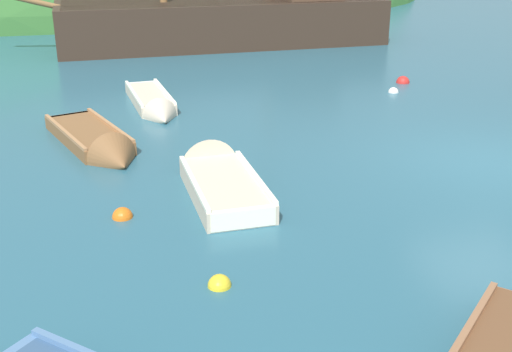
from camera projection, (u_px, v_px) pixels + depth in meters
name	position (u px, v px, depth m)	size (l,w,h in m)	color
ground_plane	(491.00, 162.00, 13.01)	(120.00, 120.00, 0.00)	#285B70
shore_hill	(54.00, 5.00, 38.01)	(46.20, 22.89, 11.66)	#387033
sailing_ship	(226.00, 27.00, 25.39)	(15.39, 3.79, 12.88)	#38281E
rowboat_portside	(218.00, 181.00, 11.78)	(1.21, 3.28, 1.13)	beige
rowboat_center	(98.00, 145.00, 13.72)	(2.10, 3.83, 1.05)	brown
rowboat_far	(153.00, 105.00, 16.74)	(1.10, 3.64, 0.86)	beige
buoy_red	(403.00, 83.00, 19.47)	(0.41, 0.41, 0.41)	red
buoy_white	(393.00, 92.00, 18.35)	(0.30, 0.30, 0.30)	white
buoy_yellow	(220.00, 286.00, 8.58)	(0.32, 0.32, 0.32)	yellow
buoy_orange	(123.00, 217.00, 10.58)	(0.35, 0.35, 0.35)	orange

